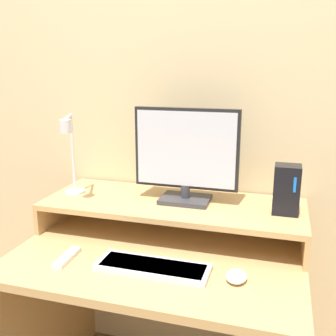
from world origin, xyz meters
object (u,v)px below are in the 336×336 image
monitor (186,155)px  remote_control (67,257)px  router_dock (287,189)px  desk_lamp (71,154)px  mouse (236,276)px  keyboard (153,267)px

monitor → remote_control: 0.58m
router_dock → remote_control: router_dock is taller
monitor → desk_lamp: monitor is taller
remote_control → monitor: bearing=46.9°
desk_lamp → mouse: size_ratio=3.87×
monitor → router_dock: 0.40m
mouse → remote_control: 0.59m
keyboard → mouse: (0.28, 0.01, 0.00)m
remote_control → router_dock: bearing=25.1°
desk_lamp → mouse: bearing=-19.1°
mouse → remote_control: size_ratio=0.59×
router_dock → keyboard: router_dock is taller
keyboard → mouse: 0.28m
remote_control → mouse: bearing=2.7°
mouse → monitor: bearing=127.0°
desk_lamp → mouse: desk_lamp is taller
desk_lamp → remote_control: desk_lamp is taller
router_dock → mouse: bearing=-113.7°
keyboard → desk_lamp: bearing=149.5°
monitor → mouse: (0.25, -0.33, -0.30)m
desk_lamp → remote_control: size_ratio=2.30×
monitor → keyboard: monitor is taller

